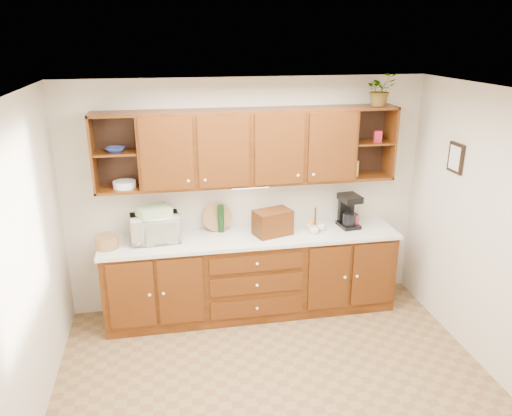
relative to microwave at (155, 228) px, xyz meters
name	(u,v)px	position (x,y,z in m)	size (l,w,h in m)	color
floor	(281,395)	(1.03, -1.49, -1.08)	(4.00, 4.00, 0.00)	olive
ceiling	(287,97)	(1.03, -1.49, 1.52)	(4.00, 4.00, 0.00)	white
back_wall	(247,196)	(1.03, 0.26, 0.22)	(4.00, 4.00, 0.00)	beige
left_wall	(17,284)	(-0.97, -1.49, 0.22)	(3.50, 3.50, 0.00)	beige
right_wall	(507,244)	(3.03, -1.49, 0.22)	(3.50, 3.50, 0.00)	beige
base_cabinets	(252,275)	(1.03, -0.04, -0.63)	(3.20, 0.60, 0.90)	#311605
countertop	(252,237)	(1.03, -0.05, -0.16)	(3.24, 0.64, 0.04)	silver
upper_cabinets	(250,147)	(1.04, 0.10, 0.81)	(3.20, 0.33, 0.80)	#311605
undercabinet_light	(250,187)	(1.03, 0.04, 0.39)	(0.40, 0.05, 0.03)	white
framed_picture	(456,158)	(3.01, -0.59, 0.77)	(0.03, 0.24, 0.30)	black
wicker_basket	(107,242)	(-0.49, -0.10, -0.07)	(0.24, 0.24, 0.14)	#A17543
microwave	(155,228)	(0.00, 0.00, 0.00)	(0.50, 0.34, 0.28)	silver
towel_stack	(154,212)	(0.00, 0.00, 0.19)	(0.32, 0.24, 0.10)	#E7E26C
wine_bottle	(221,219)	(0.71, 0.12, 0.01)	(0.07, 0.07, 0.31)	black
woven_tray	(218,230)	(0.68, 0.16, -0.13)	(0.33, 0.33, 0.02)	#A17543
bread_box	(273,222)	(1.26, -0.06, 0.00)	(0.40, 0.25, 0.28)	#311605
mug_tree	(315,227)	(1.74, -0.05, -0.10)	(0.24, 0.24, 0.28)	#311605
canister_red	(354,221)	(2.22, -0.01, -0.06)	(0.10, 0.10, 0.15)	maroon
canister_white	(289,224)	(1.46, -0.01, -0.05)	(0.08, 0.08, 0.18)	white
canister_yellow	(311,225)	(1.71, 0.01, -0.09)	(0.09, 0.09, 0.10)	gold
coffee_maker	(348,211)	(2.16, 0.03, 0.04)	(0.23, 0.28, 0.38)	black
bowl_stack	(116,150)	(-0.33, 0.08, 0.84)	(0.19, 0.19, 0.05)	navy
plate_stack	(125,184)	(-0.28, 0.08, 0.48)	(0.23, 0.23, 0.07)	white
pantry_box_yellow	(354,169)	(2.22, 0.08, 0.52)	(0.09, 0.07, 0.16)	gold
pantry_box_red	(378,136)	(2.45, 0.06, 0.88)	(0.08, 0.07, 0.12)	maroon
potted_plant	(380,89)	(2.43, 0.04, 1.39)	(0.32, 0.27, 0.35)	#999999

